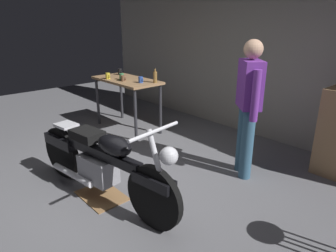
{
  "coord_description": "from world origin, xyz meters",
  "views": [
    {
      "loc": [
        2.54,
        -1.62,
        1.88
      ],
      "look_at": [
        -0.03,
        0.7,
        0.65
      ],
      "focal_mm": 32.33,
      "sensor_mm": 36.0,
      "label": 1
    }
  ],
  "objects_px": {
    "motorcycle": "(101,162)",
    "bottle": "(155,77)",
    "person_standing": "(248,104)",
    "mug_brown_stoneware": "(124,78)",
    "mug_yellow_tall": "(108,76)",
    "mug_blue_enamel": "(141,80)",
    "mug_green_speckled": "(122,77)",
    "mug_black_matte": "(120,72)"
  },
  "relations": [
    {
      "from": "motorcycle",
      "to": "bottle",
      "type": "bearing_deg",
      "value": 115.88
    },
    {
      "from": "motorcycle",
      "to": "person_standing",
      "type": "xyz_separation_m",
      "value": [
        0.69,
        1.62,
        0.48
      ]
    },
    {
      "from": "mug_brown_stoneware",
      "to": "bottle",
      "type": "relative_size",
      "value": 0.5
    },
    {
      "from": "mug_brown_stoneware",
      "to": "motorcycle",
      "type": "bearing_deg",
      "value": -41.28
    },
    {
      "from": "motorcycle",
      "to": "bottle",
      "type": "height_order",
      "value": "bottle"
    },
    {
      "from": "person_standing",
      "to": "motorcycle",
      "type": "bearing_deg",
      "value": 107.96
    },
    {
      "from": "mug_brown_stoneware",
      "to": "bottle",
      "type": "height_order",
      "value": "bottle"
    },
    {
      "from": "person_standing",
      "to": "mug_brown_stoneware",
      "type": "height_order",
      "value": "person_standing"
    },
    {
      "from": "mug_brown_stoneware",
      "to": "mug_yellow_tall",
      "type": "distance_m",
      "value": 0.35
    },
    {
      "from": "motorcycle",
      "to": "bottle",
      "type": "distance_m",
      "value": 2.1
    },
    {
      "from": "person_standing",
      "to": "mug_blue_enamel",
      "type": "relative_size",
      "value": 15.45
    },
    {
      "from": "mug_green_speckled",
      "to": "mug_yellow_tall",
      "type": "height_order",
      "value": "mug_green_speckled"
    },
    {
      "from": "person_standing",
      "to": "mug_yellow_tall",
      "type": "relative_size",
      "value": 15.12
    },
    {
      "from": "mug_blue_enamel",
      "to": "bottle",
      "type": "relative_size",
      "value": 0.45
    },
    {
      "from": "motorcycle",
      "to": "mug_brown_stoneware",
      "type": "height_order",
      "value": "motorcycle"
    },
    {
      "from": "mug_black_matte",
      "to": "mug_green_speckled",
      "type": "distance_m",
      "value": 0.5
    },
    {
      "from": "mug_black_matte",
      "to": "mug_blue_enamel",
      "type": "xyz_separation_m",
      "value": [
        0.86,
        -0.17,
        -0.01
      ]
    },
    {
      "from": "mug_black_matte",
      "to": "bottle",
      "type": "distance_m",
      "value": 1.0
    },
    {
      "from": "person_standing",
      "to": "mug_green_speckled",
      "type": "bearing_deg",
      "value": 45.71
    },
    {
      "from": "person_standing",
      "to": "mug_black_matte",
      "type": "relative_size",
      "value": 14.99
    },
    {
      "from": "motorcycle",
      "to": "person_standing",
      "type": "height_order",
      "value": "person_standing"
    },
    {
      "from": "mug_green_speckled",
      "to": "motorcycle",
      "type": "bearing_deg",
      "value": -40.06
    },
    {
      "from": "mug_yellow_tall",
      "to": "mug_black_matte",
      "type": "bearing_deg",
      "value": 118.76
    },
    {
      "from": "motorcycle",
      "to": "mug_yellow_tall",
      "type": "xyz_separation_m",
      "value": [
        -1.91,
        1.28,
        0.5
      ]
    },
    {
      "from": "motorcycle",
      "to": "mug_blue_enamel",
      "type": "xyz_separation_m",
      "value": [
        -1.27,
        1.51,
        0.5
      ]
    },
    {
      "from": "mug_brown_stoneware",
      "to": "mug_yellow_tall",
      "type": "height_order",
      "value": "mug_yellow_tall"
    },
    {
      "from": "person_standing",
      "to": "mug_blue_enamel",
      "type": "height_order",
      "value": "person_standing"
    },
    {
      "from": "mug_green_speckled",
      "to": "person_standing",
      "type": "bearing_deg",
      "value": 4.74
    },
    {
      "from": "mug_black_matte",
      "to": "motorcycle",
      "type": "bearing_deg",
      "value": -38.28
    },
    {
      "from": "motorcycle",
      "to": "person_standing",
      "type": "relative_size",
      "value": 1.31
    },
    {
      "from": "mug_blue_enamel",
      "to": "bottle",
      "type": "distance_m",
      "value": 0.24
    },
    {
      "from": "mug_blue_enamel",
      "to": "mug_brown_stoneware",
      "type": "bearing_deg",
      "value": -158.17
    },
    {
      "from": "mug_blue_enamel",
      "to": "mug_green_speckled",
      "type": "bearing_deg",
      "value": -169.35
    },
    {
      "from": "person_standing",
      "to": "mug_blue_enamel",
      "type": "bearing_deg",
      "value": 44.4
    },
    {
      "from": "person_standing",
      "to": "mug_green_speckled",
      "type": "height_order",
      "value": "person_standing"
    },
    {
      "from": "mug_black_matte",
      "to": "mug_blue_enamel",
      "type": "bearing_deg",
      "value": -11.19
    },
    {
      "from": "mug_brown_stoneware",
      "to": "mug_blue_enamel",
      "type": "distance_m",
      "value": 0.33
    },
    {
      "from": "mug_brown_stoneware",
      "to": "bottle",
      "type": "bearing_deg",
      "value": 33.79
    },
    {
      "from": "mug_black_matte",
      "to": "bottle",
      "type": "bearing_deg",
      "value": 0.6
    },
    {
      "from": "person_standing",
      "to": "bottle",
      "type": "height_order",
      "value": "person_standing"
    },
    {
      "from": "mug_yellow_tall",
      "to": "mug_blue_enamel",
      "type": "height_order",
      "value": "mug_yellow_tall"
    },
    {
      "from": "motorcycle",
      "to": "mug_yellow_tall",
      "type": "height_order",
      "value": "mug_yellow_tall"
    }
  ]
}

